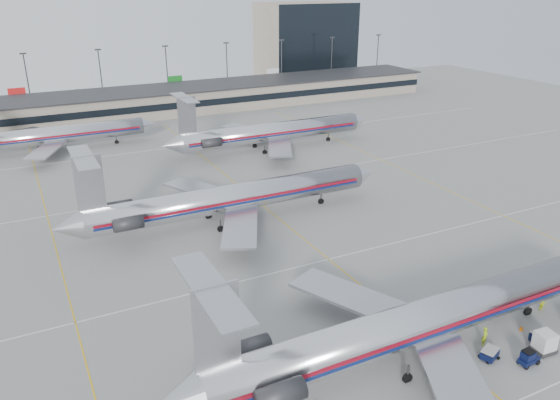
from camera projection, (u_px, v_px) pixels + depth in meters
ground at (377, 298)px, 59.40m from camera, size 260.00×260.00×0.00m
apron_markings at (329, 259)px, 67.67m from camera, size 160.00×0.15×0.02m
terminal at (149, 102)px, 139.32m from camera, size 162.00×17.00×6.25m
light_mast_row at (135, 72)px, 148.89m from camera, size 163.60×0.40×15.28m
distant_building at (305, 41)px, 186.44m from camera, size 30.00×20.00×25.00m
jet_foreground at (411, 324)px, 48.70m from camera, size 48.71×28.68×12.75m
jet_second_row at (227, 198)px, 76.69m from camera, size 48.15×28.35×12.60m
jet_third_row at (269, 132)px, 109.92m from camera, size 45.41×27.93×12.42m
jet_back_row at (48, 136)px, 108.49m from camera, size 42.14×25.92×11.52m
tug_left at (457, 388)px, 45.21m from camera, size 2.24×1.32×1.73m
tug_center at (528, 358)px, 48.93m from camera, size 1.99×1.07×1.58m
cart_inner at (541, 337)px, 52.05m from camera, size 1.95×1.36×1.09m
cart_outer at (490, 354)px, 49.79m from camera, size 2.08×1.77×1.00m
uld_container at (545, 342)px, 50.50m from camera, size 2.12×1.82×2.09m
belt_loader at (491, 307)px, 56.82m from camera, size 4.48×2.27×2.29m
ramp_worker_near at (485, 336)px, 51.54m from camera, size 0.83×0.70×1.93m
ramp_worker_far at (543, 304)px, 56.98m from camera, size 0.74×0.58×1.52m
cone_right at (521, 328)px, 53.92m from camera, size 0.44×0.44×0.57m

